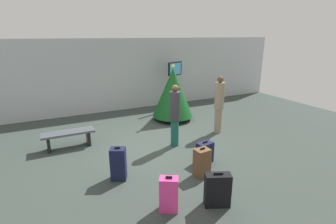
# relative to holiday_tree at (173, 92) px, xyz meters

# --- Properties ---
(ground_plane) EXTENTS (16.00, 16.00, 0.00)m
(ground_plane) POSITION_rel_holiday_tree_xyz_m (-1.50, -1.95, -1.04)
(ground_plane) COLOR #38423D
(back_wall) EXTENTS (16.00, 0.20, 2.95)m
(back_wall) POSITION_rel_holiday_tree_xyz_m (-1.50, 2.22, 0.43)
(back_wall) COLOR #B7BCC1
(back_wall) RESTS_ON ground_plane
(holiday_tree) EXTENTS (1.50, 1.50, 2.06)m
(holiday_tree) POSITION_rel_holiday_tree_xyz_m (0.00, 0.00, 0.00)
(holiday_tree) COLOR #4C3319
(holiday_tree) RESTS_ON ground_plane
(flight_info_kiosk) EXTENTS (0.75, 0.36, 1.99)m
(flight_info_kiosk) POSITION_rel_holiday_tree_xyz_m (0.81, 1.39, 0.32)
(flight_info_kiosk) COLOR #333338
(flight_info_kiosk) RESTS_ON ground_plane
(waiting_bench) EXTENTS (1.41, 0.44, 0.48)m
(waiting_bench) POSITION_rel_holiday_tree_xyz_m (-3.78, -0.96, -0.69)
(waiting_bench) COLOR #4C5159
(waiting_bench) RESTS_ON ground_plane
(traveller_0) EXTENTS (0.39, 0.39, 1.78)m
(traveller_0) POSITION_rel_holiday_tree_xyz_m (-1.03, -2.14, -0.09)
(traveller_0) COLOR #19594C
(traveller_0) RESTS_ON ground_plane
(traveller_1) EXTENTS (0.36, 0.36, 1.85)m
(traveller_1) POSITION_rel_holiday_tree_xyz_m (0.72, -1.83, -0.05)
(traveller_1) COLOR gray
(traveller_1) RESTS_ON ground_plane
(suitcase_0) EXTENTS (0.35, 0.29, 0.69)m
(suitcase_0) POSITION_rel_holiday_tree_xyz_m (-1.24, -3.88, -0.72)
(suitcase_0) COLOR brown
(suitcase_0) RESTS_ON ground_plane
(suitcase_1) EXTENTS (0.52, 0.39, 0.69)m
(suitcase_1) POSITION_rel_holiday_tree_xyz_m (-1.57, -4.90, -0.72)
(suitcase_1) COLOR black
(suitcase_1) RESTS_ON ground_plane
(suitcase_2) EXTENTS (0.40, 0.35, 0.70)m
(suitcase_2) POSITION_rel_holiday_tree_xyz_m (-2.45, -4.64, -0.71)
(suitcase_2) COLOR #E5388C
(suitcase_2) RESTS_ON ground_plane
(suitcase_3) EXTENTS (0.40, 0.37, 0.78)m
(suitcase_3) POSITION_rel_holiday_tree_xyz_m (-2.97, -3.19, -0.67)
(suitcase_3) COLOR #141938
(suitcase_3) RESTS_ON ground_plane
(suitcase_4) EXTENTS (0.44, 0.33, 0.56)m
(suitcase_4) POSITION_rel_holiday_tree_xyz_m (-0.82, -3.37, -0.78)
(suitcase_4) COLOR #141938
(suitcase_4) RESTS_ON ground_plane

